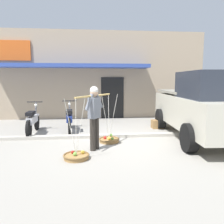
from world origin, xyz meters
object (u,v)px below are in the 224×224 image
Objects in this scene: fruit_basket_right_side at (76,156)px; motorcycle_second_in_row at (70,119)px; fruit_basket_left_side at (109,140)px; motorcycle_nearest_shop at (33,121)px; parked_truck at (204,107)px; wooden_crate at (157,124)px; fruit_vendor at (94,114)px.

motorcycle_second_in_row is at bearing 97.65° from fruit_basket_right_side.
fruit_basket_left_side is at bearing -51.57° from motorcycle_second_in_row.
fruit_basket_right_side is at bearing -123.14° from fruit_basket_left_side.
parked_truck is at bearing -12.73° from motorcycle_nearest_shop.
wooden_crate is (2.05, 1.81, 0.08)m from fruit_basket_left_side.
fruit_basket_left_side is 0.80× the size of motorcycle_nearest_shop.
motorcycle_nearest_shop is (-2.10, 2.05, -0.52)m from fruit_vendor.
fruit_basket_right_side is (-0.45, -0.69, -0.90)m from fruit_vendor.
fruit_basket_left_side reaches higher than motorcycle_second_in_row.
motorcycle_second_in_row is (-1.31, 1.65, 0.38)m from fruit_basket_left_side.
fruit_vendor is at bearing -123.16° from fruit_basket_left_side.
motorcycle_nearest_shop is 1.00× the size of motorcycle_second_in_row.
motorcycle_second_in_row is at bearing 110.13° from fruit_vendor.
fruit_vendor is 3.63m from wooden_crate.
fruit_basket_left_side reaches higher than wooden_crate.
fruit_basket_right_side is at bearing -123.13° from fruit_vendor.
wooden_crate is (-0.95, 1.71, -0.87)m from parked_truck.
parked_truck is at bearing 12.92° from fruit_vendor.
fruit_basket_right_side is 4.35m from wooden_crate.
fruit_basket_right_side is (-0.90, -1.38, -0.00)m from fruit_basket_left_side.
fruit_basket_left_side is 2.14m from motorcycle_second_in_row.
parked_truck is (3.46, 0.79, 0.05)m from fruit_vendor.
motorcycle_nearest_shop is (-2.56, 1.36, 0.38)m from fruit_basket_left_side.
fruit_basket_left_side is 1.00× the size of fruit_basket_right_side.
parked_truck reaches higher than fruit_basket_right_side.
fruit_basket_right_side is at bearing -58.93° from motorcycle_nearest_shop.
motorcycle_nearest_shop is at bearing 152.06° from fruit_basket_left_side.
motorcycle_nearest_shop is at bearing -174.41° from wooden_crate.
parked_truck is (5.56, -1.26, 0.58)m from motorcycle_nearest_shop.
fruit_basket_left_side is 2.92m from motorcycle_nearest_shop.
motorcycle_second_in_row is (-0.41, 3.04, 0.38)m from fruit_basket_right_side.
motorcycle_second_in_row reaches higher than wooden_crate.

